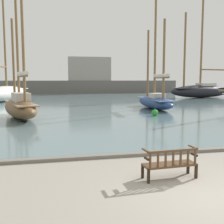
{
  "coord_description": "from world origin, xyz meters",
  "views": [
    {
      "loc": [
        -3.77,
        -6.27,
        2.93
      ],
      "look_at": [
        -0.18,
        10.0,
        1.0
      ],
      "focal_mm": 45.0,
      "sensor_mm": 36.0,
      "label": 1
    }
  ],
  "objects_px": {
    "sailboat_mid_port": "(6,93)",
    "sailboat_centre_channel": "(155,100)",
    "channel_buoy": "(155,112)",
    "sailboat_far_starboard": "(202,89)",
    "park_bench": "(170,163)",
    "sailboat_outer_starboard": "(20,105)"
  },
  "relations": [
    {
      "from": "park_bench",
      "to": "sailboat_centre_channel",
      "type": "distance_m",
      "value": 19.57
    },
    {
      "from": "sailboat_mid_port",
      "to": "sailboat_centre_channel",
      "type": "bearing_deg",
      "value": -40.18
    },
    {
      "from": "sailboat_mid_port",
      "to": "sailboat_centre_channel",
      "type": "relative_size",
      "value": 1.44
    },
    {
      "from": "sailboat_centre_channel",
      "to": "channel_buoy",
      "type": "distance_m",
      "value": 5.56
    },
    {
      "from": "sailboat_centre_channel",
      "to": "channel_buoy",
      "type": "xyz_separation_m",
      "value": [
        -2.0,
        -5.15,
        -0.64
      ]
    },
    {
      "from": "park_bench",
      "to": "sailboat_mid_port",
      "type": "bearing_deg",
      "value": 106.07
    },
    {
      "from": "sailboat_outer_starboard",
      "to": "channel_buoy",
      "type": "xyz_separation_m",
      "value": [
        10.25,
        -0.95,
        -0.7
      ]
    },
    {
      "from": "sailboat_far_starboard",
      "to": "sailboat_outer_starboard",
      "type": "relative_size",
      "value": 1.57
    },
    {
      "from": "sailboat_mid_port",
      "to": "sailboat_outer_starboard",
      "type": "bearing_deg",
      "value": -78.65
    },
    {
      "from": "sailboat_centre_channel",
      "to": "sailboat_outer_starboard",
      "type": "bearing_deg",
      "value": -161.07
    },
    {
      "from": "sailboat_mid_port",
      "to": "sailboat_centre_channel",
      "type": "xyz_separation_m",
      "value": [
        15.78,
        -13.33,
        -0.24
      ]
    },
    {
      "from": "park_bench",
      "to": "sailboat_far_starboard",
      "type": "distance_m",
      "value": 38.75
    },
    {
      "from": "sailboat_mid_port",
      "to": "channel_buoy",
      "type": "bearing_deg",
      "value": -53.3
    },
    {
      "from": "park_bench",
      "to": "sailboat_centre_channel",
      "type": "relative_size",
      "value": 0.16
    },
    {
      "from": "channel_buoy",
      "to": "sailboat_mid_port",
      "type": "bearing_deg",
      "value": 126.7
    },
    {
      "from": "sailboat_far_starboard",
      "to": "sailboat_outer_starboard",
      "type": "bearing_deg",
      "value": -143.74
    },
    {
      "from": "park_bench",
      "to": "channel_buoy",
      "type": "height_order",
      "value": "channel_buoy"
    },
    {
      "from": "sailboat_far_starboard",
      "to": "channel_buoy",
      "type": "relative_size",
      "value": 12.64
    },
    {
      "from": "sailboat_outer_starboard",
      "to": "channel_buoy",
      "type": "distance_m",
      "value": 10.32
    },
    {
      "from": "sailboat_centre_channel",
      "to": "sailboat_far_starboard",
      "type": "distance_m",
      "value": 19.96
    },
    {
      "from": "park_bench",
      "to": "sailboat_mid_port",
      "type": "distance_m",
      "value": 33.02
    },
    {
      "from": "sailboat_centre_channel",
      "to": "sailboat_mid_port",
      "type": "bearing_deg",
      "value": 139.82
    }
  ]
}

